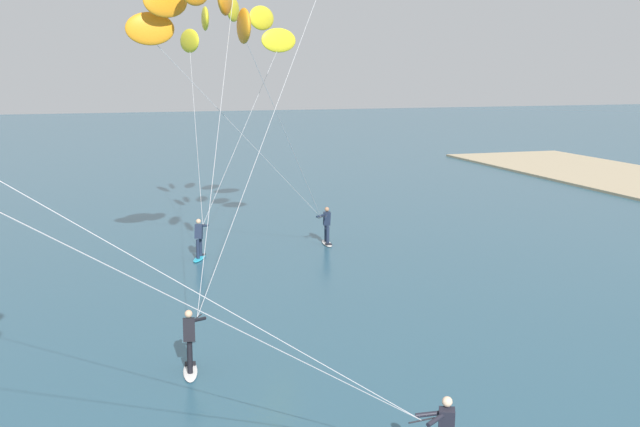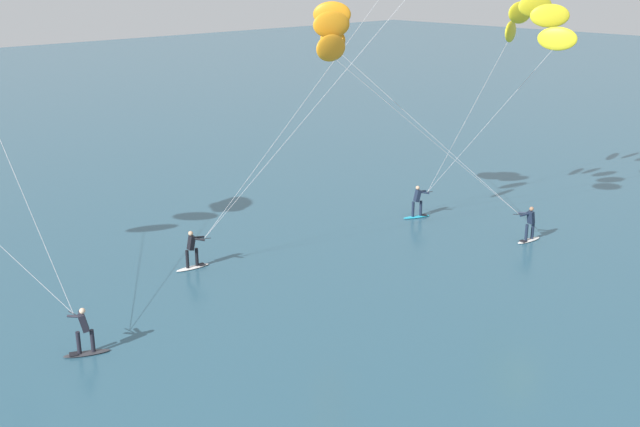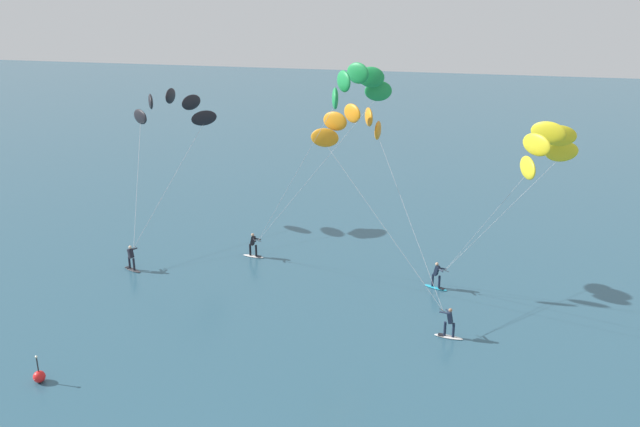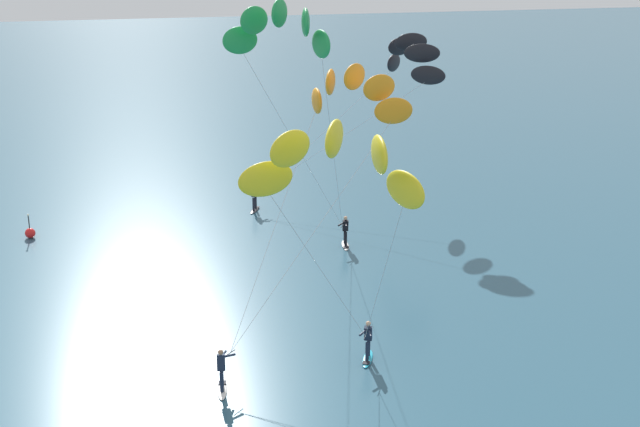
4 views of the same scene
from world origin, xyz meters
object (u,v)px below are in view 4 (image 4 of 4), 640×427
at_px(kitesurfer_downwind, 284,41).
at_px(marker_buoy, 30,233).
at_px(kitesurfer_nearshore, 405,61).
at_px(kitesurfer_mid_water, 349,103).
at_px(kitesurfer_far_out, 336,171).

bearing_deg(kitesurfer_downwind, marker_buoy, -135.48).
xyz_separation_m(kitesurfer_nearshore, kitesurfer_mid_water, (15.10, -7.36, 0.80)).
bearing_deg(marker_buoy, kitesurfer_downwind, 44.52).
bearing_deg(kitesurfer_far_out, marker_buoy, -152.01).
bearing_deg(kitesurfer_far_out, kitesurfer_downwind, 178.57).
distance_m(kitesurfer_nearshore, kitesurfer_downwind, 18.66).
distance_m(kitesurfer_nearshore, marker_buoy, 23.77).
relative_size(kitesurfer_nearshore, kitesurfer_downwind, 0.85).
relative_size(kitesurfer_mid_water, kitesurfer_downwind, 0.80).
bearing_deg(kitesurfer_far_out, kitesurfer_mid_water, 163.49).
height_order(kitesurfer_nearshore, kitesurfer_downwind, kitesurfer_downwind).
height_order(kitesurfer_mid_water, kitesurfer_far_out, kitesurfer_far_out).
bearing_deg(kitesurfer_mid_water, kitesurfer_nearshore, 154.03).
relative_size(kitesurfer_mid_water, marker_buoy, 7.83).
bearing_deg(kitesurfer_downwind, kitesurfer_far_out, -1.43).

